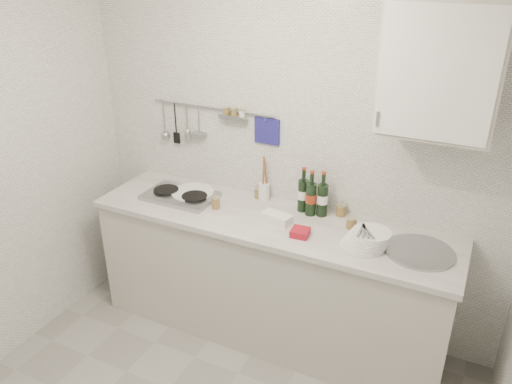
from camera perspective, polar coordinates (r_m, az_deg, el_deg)
back_wall at (r=3.38m, az=3.81°, el=4.08°), size 3.00×0.02×2.50m
counter at (r=3.52m, az=1.63°, el=-10.04°), size 2.44×0.64×0.96m
wall_rail at (r=3.55m, az=-5.34°, el=8.08°), size 0.98×0.09×0.34m
wall_cabinet at (r=2.80m, az=20.44°, el=13.08°), size 0.60×0.38×0.70m
plate_stack_hob at (r=3.58m, az=-7.38°, el=-0.21°), size 0.32×0.32×0.04m
plate_stack_sink at (r=3.01m, az=12.58°, el=-5.27°), size 0.29×0.27×0.11m
wine_bottles at (r=3.28m, az=6.45°, el=-0.03°), size 0.21×0.10×0.31m
butter_dish at (r=3.21m, az=2.39°, el=-2.99°), size 0.21×0.13×0.06m
strawberry_punnet at (r=3.07m, az=5.07°, el=-4.63°), size 0.12×0.12×0.04m
utensil_crock at (r=3.48m, az=0.93°, el=0.31°), size 0.08×0.08×0.33m
jar_a at (r=3.52m, az=0.29°, el=-0.04°), size 0.06×0.06×0.08m
jar_b at (r=3.33m, az=9.68°, el=-2.02°), size 0.07×0.07×0.08m
jar_c at (r=3.19m, az=10.87°, el=-3.43°), size 0.07×0.07×0.08m
jar_d at (r=3.39m, az=-4.62°, el=-1.18°), size 0.06×0.06×0.09m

